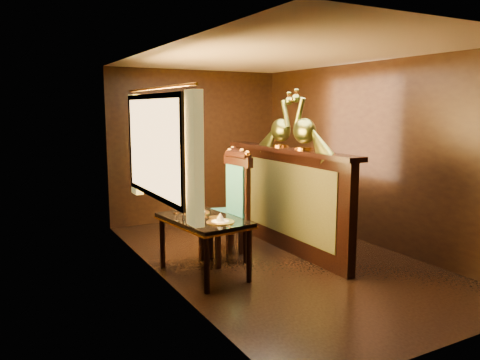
% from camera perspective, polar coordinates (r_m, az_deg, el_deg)
% --- Properties ---
extents(ground, '(5.00, 5.00, 0.00)m').
position_cam_1_polar(ground, '(6.01, 4.56, -9.47)').
color(ground, black).
rests_on(ground, ground).
extents(room_shell, '(3.04, 5.04, 2.52)m').
position_cam_1_polar(room_shell, '(5.68, 3.94, 5.76)').
color(room_shell, black).
rests_on(room_shell, ground).
extents(partition, '(0.26, 2.70, 1.36)m').
position_cam_1_polar(partition, '(6.24, 5.60, -2.02)').
color(partition, black).
rests_on(partition, ground).
extents(dining_table, '(0.82, 1.20, 0.86)m').
position_cam_1_polar(dining_table, '(5.28, -4.50, -5.32)').
color(dining_table, black).
rests_on(dining_table, ground).
extents(chair_left, '(0.53, 0.56, 1.38)m').
position_cam_1_polar(chair_left, '(5.77, -0.95, -2.83)').
color(chair_left, black).
rests_on(chair_left, ground).
extents(chair_right, '(0.58, 0.60, 1.38)m').
position_cam_1_polar(chair_right, '(6.13, -1.13, -2.14)').
color(chair_right, black).
rests_on(chair_right, ground).
extents(peacock_left, '(0.24, 0.64, 0.76)m').
position_cam_1_polar(peacock_left, '(5.83, 7.90, 7.32)').
color(peacock_left, '#174626').
rests_on(peacock_left, partition).
extents(peacock_right, '(0.23, 0.61, 0.72)m').
position_cam_1_polar(peacock_right, '(6.26, 5.02, 7.31)').
color(peacock_right, '#174626').
rests_on(peacock_right, partition).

